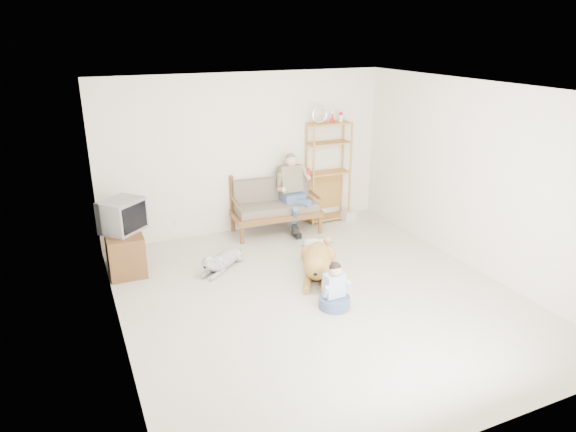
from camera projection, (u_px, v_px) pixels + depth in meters
name	position (u px, v px, depth m)	size (l,w,h in m)	color
floor	(319.00, 296.00, 6.82)	(5.50, 5.50, 0.00)	silver
ceiling	(324.00, 89.00, 5.90)	(5.50, 5.50, 0.00)	white
wall_back	(246.00, 154.00, 8.72)	(5.00, 5.00, 0.00)	silver
wall_front	(484.00, 301.00, 4.00)	(5.00, 5.00, 0.00)	silver
wall_left	(111.00, 230.00, 5.40)	(5.50, 5.50, 0.00)	silver
wall_right	(477.00, 178.00, 7.32)	(5.50, 5.50, 0.00)	silver
loveseat	(275.00, 205.00, 8.88)	(1.55, 0.81, 0.95)	brown
man	(294.00, 198.00, 8.80)	(0.51, 0.74, 1.19)	#4D5F8E
etagere	(328.00, 171.00, 9.26)	(0.81, 0.35, 2.11)	#B08337
book_stack	(349.00, 216.00, 9.54)	(0.25, 0.18, 0.16)	silver
tv_stand	(124.00, 250.00, 7.50)	(0.52, 0.91, 0.60)	brown
crt_tv	(122.00, 216.00, 7.34)	(0.73, 0.72, 0.47)	slate
wall_outlet	(178.00, 222.00, 8.59)	(0.12, 0.02, 0.08)	white
golden_retriever	(317.00, 262.00, 7.37)	(0.91, 1.46, 0.49)	#B2843D
shaggy_dog	(222.00, 260.00, 7.57)	(0.87, 0.80, 0.33)	white
terrier	(319.00, 243.00, 8.31)	(0.48, 0.42, 0.22)	silver
child	(334.00, 291.00, 6.49)	(0.40, 0.40, 0.63)	#4D5F8E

